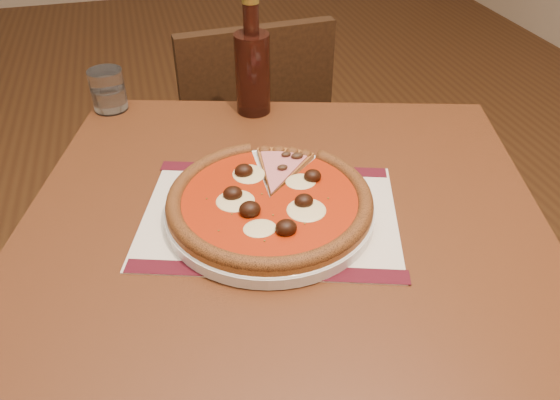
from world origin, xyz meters
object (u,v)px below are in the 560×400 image
at_px(water_glass, 108,90).
at_px(plate, 270,210).
at_px(bottle, 253,69).
at_px(chair_far, 249,139).
at_px(pizza, 270,200).
at_px(table, 283,272).

bearing_deg(water_glass, plate, -61.71).
bearing_deg(bottle, chair_far, 80.60).
distance_m(chair_far, pizza, 0.76).
distance_m(water_glass, bottle, 0.30).
bearing_deg(chair_far, bottle, 76.69).
distance_m(table, chair_far, 0.74).
bearing_deg(pizza, water_glass, 118.26).
bearing_deg(water_glass, pizza, -61.74).
distance_m(table, plate, 0.12).
bearing_deg(pizza, table, -57.92).
xyz_separation_m(table, bottle, (0.04, 0.36, 0.19)).
height_order(table, pizza, pizza).
bearing_deg(table, pizza, 122.08).
xyz_separation_m(chair_far, water_glass, (-0.34, -0.27, 0.32)).
xyz_separation_m(table, plate, (-0.01, 0.02, 0.11)).
height_order(chair_far, water_glass, water_glass).
bearing_deg(chair_far, water_glass, 34.51).
relative_size(chair_far, pizza, 2.67).
xyz_separation_m(chair_far, plate, (-0.11, -0.69, 0.29)).
relative_size(chair_far, plate, 2.61).
bearing_deg(plate, table, -58.39).
bearing_deg(plate, chair_far, 80.95).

